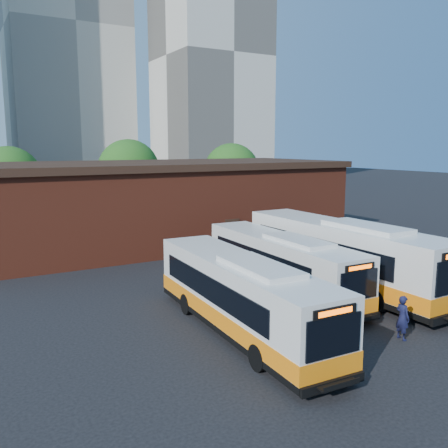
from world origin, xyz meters
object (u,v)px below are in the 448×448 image
bus_east (342,257)px  transit_worker (403,318)px  bus_mideast (281,267)px  bus_midwest (241,298)px

bus_east → transit_worker: bearing=-114.2°
bus_mideast → transit_worker: (0.62, -7.25, -0.54)m
bus_midwest → bus_east: (8.02, 2.65, 0.22)m
bus_east → transit_worker: 7.02m
transit_worker → bus_midwest: bearing=60.1°
bus_east → transit_worker: size_ratio=7.64×
bus_east → bus_mideast: bearing=165.3°
bus_east → transit_worker: (-2.78, -6.40, -0.80)m
bus_midwest → bus_east: size_ratio=0.87×
bus_east → bus_midwest: bearing=-162.4°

